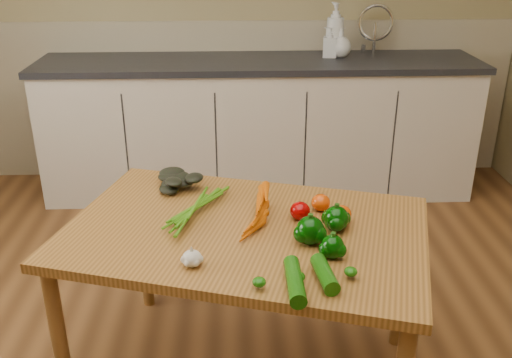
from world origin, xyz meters
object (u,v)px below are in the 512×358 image
Objects in this scene: pepper_a at (310,230)px; pepper_b at (336,219)px; leafy_greens at (179,179)px; tomato_b at (321,202)px; table at (245,246)px; tomato_a at (300,211)px; soap_bottle_c at (340,43)px; garlic_bulb at (192,258)px; soap_bottle_b at (330,42)px; carrot_bunch at (238,212)px; zucchini_a at (325,274)px; zucchini_b at (295,281)px; pepper_c at (332,247)px; soap_bottle_a at (335,29)px; tomato_c at (342,214)px.

pepper_b is (0.10, 0.09, -0.00)m from pepper_a.
tomato_b is at bearing -21.48° from leafy_greens.
table is 0.35m from pepper_b.
pepper_a is 1.31× the size of tomato_a.
garlic_bulb is at bearing 124.77° from soap_bottle_c.
soap_bottle_b is at bearing 81.93° from pepper_b.
carrot_bunch reaches higher than table.
carrot_bunch is 3.70× the size of garlic_bulb.
soap_bottle_c is 1.11× the size of zucchini_a.
table is 6.88× the size of zucchini_b.
tomato_a is (0.20, 0.06, 0.11)m from table.
soap_bottle_b reaches higher than table.
soap_bottle_b is 1.15× the size of zucchini_a.
zucchini_b is at bearing -129.35° from pepper_c.
soap_bottle_a is 4.72× the size of tomato_b.
tomato_c is 0.40m from zucchini_a.
zucchini_a is (0.02, -0.23, -0.02)m from pepper_a.
table is 16.02× the size of pepper_b.
pepper_a is at bearing 73.45° from zucchini_b.
soap_bottle_a is 3.45× the size of pepper_a.
garlic_bulb reaches higher than table.
tomato_a is 0.41m from zucchini_a.
tomato_b is at bearing 73.43° from zucchini_b.
soap_bottle_c is 2.43× the size of tomato_a.
carrot_bunch is 0.32m from tomato_b.
soap_bottle_c is 2.84× the size of garlic_bulb.
table is 0.37m from tomato_c.
soap_bottle_c is at bearing 79.97° from pepper_b.
soap_bottle_a is at bearing 80.14° from zucchini_a.
soap_bottle_a is 1.87m from leafy_greens.
carrot_bunch is 1.44× the size of zucchini_a.
soap_bottle_a is 4.89× the size of tomato_c.
leafy_greens is 0.60m from garlic_bulb.
table is 19.48× the size of tomato_a.
tomato_b is (-0.31, -1.78, -0.28)m from soap_bottle_b.
pepper_a is (0.48, -0.46, 0.00)m from leafy_greens.
pepper_c is at bearing -56.74° from pepper_a.
pepper_b is (-0.27, -1.94, -0.26)m from soap_bottle_b.
pepper_a is 0.14m from pepper_b.
soap_bottle_a reaches higher than tomato_b.
pepper_c reaches higher than zucchini_a.
tomato_a is (-0.01, 0.18, -0.01)m from pepper_a.
pepper_a is 0.46× the size of zucchini_b.
soap_bottle_b is 2.75× the size of tomato_c.
soap_bottle_a is 1.89m from tomato_b.
tomato_a is 0.11m from tomato_b.
table is 18.52× the size of pepper_c.
soap_bottle_a is at bearing 78.03° from zucchini_b.
garlic_bulb is at bearing -162.02° from pepper_a.
soap_bottle_c is 1.93m from tomato_a.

